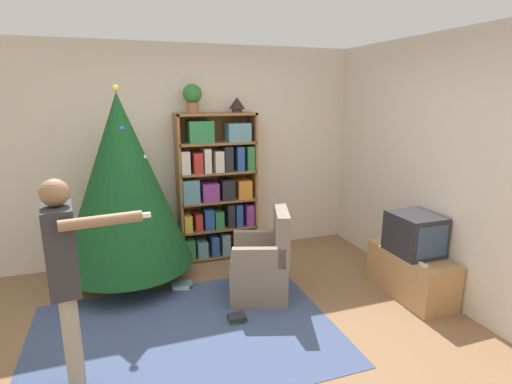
{
  "coord_description": "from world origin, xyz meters",
  "views": [
    {
      "loc": [
        -0.86,
        -2.77,
        2.02
      ],
      "look_at": [
        0.44,
        0.95,
        1.05
      ],
      "focal_mm": 28.0,
      "sensor_mm": 36.0,
      "label": 1
    }
  ],
  "objects_px": {
    "potted_plant": "(192,96)",
    "table_lamp": "(237,104)",
    "television": "(415,234)",
    "bookshelf": "(217,189)",
    "standing_person": "(66,273)",
    "armchair": "(262,267)",
    "christmas_tree": "(123,182)"
  },
  "relations": [
    {
      "from": "potted_plant",
      "to": "table_lamp",
      "type": "height_order",
      "value": "potted_plant"
    },
    {
      "from": "television",
      "to": "potted_plant",
      "type": "relative_size",
      "value": 1.47
    },
    {
      "from": "bookshelf",
      "to": "television",
      "type": "xyz_separation_m",
      "value": [
        1.62,
        -1.65,
        -0.22
      ]
    },
    {
      "from": "table_lamp",
      "to": "television",
      "type": "bearing_deg",
      "value": -51.0
    },
    {
      "from": "bookshelf",
      "to": "potted_plant",
      "type": "distance_m",
      "value": 1.15
    },
    {
      "from": "television",
      "to": "standing_person",
      "type": "bearing_deg",
      "value": -173.24
    },
    {
      "from": "potted_plant",
      "to": "standing_person",
      "type": "bearing_deg",
      "value": -121.37
    },
    {
      "from": "table_lamp",
      "to": "potted_plant",
      "type": "bearing_deg",
      "value": 180.0
    },
    {
      "from": "armchair",
      "to": "standing_person",
      "type": "relative_size",
      "value": 0.61
    },
    {
      "from": "television",
      "to": "standing_person",
      "type": "xyz_separation_m",
      "value": [
        -3.12,
        -0.37,
        0.23
      ]
    },
    {
      "from": "christmas_tree",
      "to": "armchair",
      "type": "relative_size",
      "value": 2.29
    },
    {
      "from": "christmas_tree",
      "to": "standing_person",
      "type": "relative_size",
      "value": 1.39
    },
    {
      "from": "bookshelf",
      "to": "christmas_tree",
      "type": "height_order",
      "value": "christmas_tree"
    },
    {
      "from": "bookshelf",
      "to": "potted_plant",
      "type": "xyz_separation_m",
      "value": [
        -0.26,
        0.01,
        1.12
      ]
    },
    {
      "from": "table_lamp",
      "to": "bookshelf",
      "type": "bearing_deg",
      "value": -177.59
    },
    {
      "from": "standing_person",
      "to": "potted_plant",
      "type": "height_order",
      "value": "potted_plant"
    },
    {
      "from": "bookshelf",
      "to": "christmas_tree",
      "type": "distance_m",
      "value": 1.18
    },
    {
      "from": "potted_plant",
      "to": "table_lamp",
      "type": "distance_m",
      "value": 0.54
    },
    {
      "from": "christmas_tree",
      "to": "standing_person",
      "type": "distance_m",
      "value": 1.69
    },
    {
      "from": "potted_plant",
      "to": "table_lamp",
      "type": "xyz_separation_m",
      "value": [
        0.54,
        -0.0,
        -0.09
      ]
    },
    {
      "from": "television",
      "to": "armchair",
      "type": "distance_m",
      "value": 1.56
    },
    {
      "from": "television",
      "to": "armchair",
      "type": "bearing_deg",
      "value": 161.94
    },
    {
      "from": "bookshelf",
      "to": "armchair",
      "type": "bearing_deg",
      "value": -81.63
    },
    {
      "from": "bookshelf",
      "to": "table_lamp",
      "type": "relative_size",
      "value": 9.02
    },
    {
      "from": "armchair",
      "to": "television",
      "type": "bearing_deg",
      "value": 89.91
    },
    {
      "from": "christmas_tree",
      "to": "bookshelf",
      "type": "bearing_deg",
      "value": 19.99
    },
    {
      "from": "television",
      "to": "table_lamp",
      "type": "xyz_separation_m",
      "value": [
        -1.34,
        1.66,
        1.24
      ]
    },
    {
      "from": "television",
      "to": "potted_plant",
      "type": "bearing_deg",
      "value": 138.57
    },
    {
      "from": "potted_plant",
      "to": "television",
      "type": "bearing_deg",
      "value": -41.43
    },
    {
      "from": "christmas_tree",
      "to": "armchair",
      "type": "xyz_separation_m",
      "value": [
        1.26,
        -0.78,
        -0.8
      ]
    },
    {
      "from": "christmas_tree",
      "to": "table_lamp",
      "type": "relative_size",
      "value": 10.54
    },
    {
      "from": "armchair",
      "to": "potted_plant",
      "type": "bearing_deg",
      "value": -141.97
    }
  ]
}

